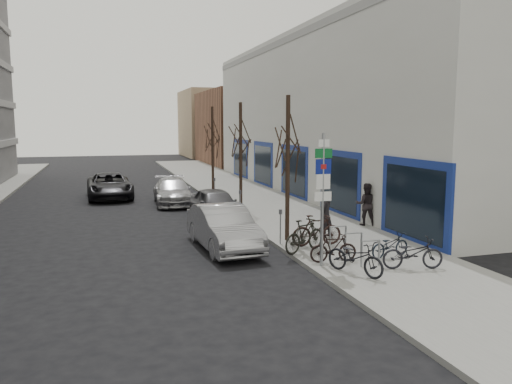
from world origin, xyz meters
TOP-DOWN VIEW (x-y plane):
  - ground at (0.00, 0.00)m, footprint 120.00×120.00m
  - sidewalk_east at (4.50, 10.00)m, footprint 5.00×70.00m
  - commercial_building at (17.00, 16.00)m, footprint 20.00×32.00m
  - brick_building_far at (13.00, 40.00)m, footprint 12.00×14.00m
  - tan_building_far at (13.50, 55.00)m, footprint 13.00×12.00m
  - highway_sign_pole at (2.40, -0.01)m, footprint 0.55×0.10m
  - bike_rack at (3.80, 0.60)m, footprint 0.66×2.26m
  - tree_near at (2.60, 3.50)m, footprint 1.80×1.80m
  - tree_mid at (2.60, 10.00)m, footprint 1.80×1.80m
  - tree_far at (2.60, 16.50)m, footprint 1.80×1.80m
  - meter_front at (2.15, 3.00)m, footprint 0.10×0.08m
  - meter_mid at (2.15, 8.50)m, footprint 0.10×0.08m
  - meter_back at (2.15, 14.00)m, footprint 0.10×0.08m
  - bike_near_left at (2.97, -1.09)m, footprint 1.36×1.99m
  - bike_near_right at (2.91, 0.23)m, footprint 1.58×0.63m
  - bike_mid_curb at (4.95, 0.24)m, footprint 1.61×0.80m
  - bike_mid_inner at (2.54, 1.67)m, footprint 1.97×1.35m
  - bike_far_curb at (4.86, -1.12)m, footprint 1.91×1.00m
  - bike_far_inner at (3.29, 2.35)m, footprint 1.90×0.59m
  - parked_car_front at (0.15, 3.44)m, footprint 1.94×4.84m
  - parked_car_mid at (1.08, 8.94)m, footprint 2.02×4.42m
  - parked_car_back at (-0.20, 14.20)m, footprint 2.23×5.00m
  - lane_car at (-3.56, 17.50)m, footprint 2.74×5.59m
  - pedestrian_near at (4.21, 3.56)m, footprint 0.74×0.72m
  - pedestrian_far at (6.80, 5.10)m, footprint 0.81×0.71m

SIDE VIEW (x-z plane):
  - ground at x=0.00m, z-range 0.00..0.00m
  - sidewalk_east at x=4.50m, z-range 0.00..0.15m
  - bike_near_right at x=2.91m, z-range 0.15..1.08m
  - bike_mid_curb at x=4.95m, z-range 0.15..1.10m
  - bike_rack at x=3.80m, z-range 0.24..1.07m
  - bike_far_curb at x=4.86m, z-range 0.15..1.27m
  - parked_car_back at x=-0.20m, z-range 0.00..1.43m
  - bike_far_inner at x=3.29m, z-range 0.15..1.30m
  - bike_mid_inner at x=2.54m, z-range 0.15..1.31m
  - parked_car_mid at x=1.08m, z-range 0.00..1.47m
  - bike_near_left at x=2.97m, z-range 0.15..1.33m
  - lane_car at x=-3.56m, z-range 0.00..1.53m
  - parked_car_front at x=0.15m, z-range 0.00..1.56m
  - meter_front at x=2.15m, z-range 0.28..1.55m
  - meter_mid at x=2.15m, z-range 0.28..1.55m
  - meter_back at x=2.15m, z-range 0.28..1.55m
  - pedestrian_near at x=4.21m, z-range 0.15..1.86m
  - pedestrian_far at x=6.80m, z-range 0.15..1.99m
  - highway_sign_pole at x=2.40m, z-range 0.36..4.56m
  - brick_building_far at x=13.00m, z-range 0.00..8.00m
  - tree_near at x=2.60m, z-range 1.35..6.85m
  - tree_mid at x=2.60m, z-range 1.35..6.85m
  - tree_far at x=2.60m, z-range 1.35..6.85m
  - tan_building_far at x=13.50m, z-range 0.00..9.00m
  - commercial_building at x=17.00m, z-range 0.00..10.00m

